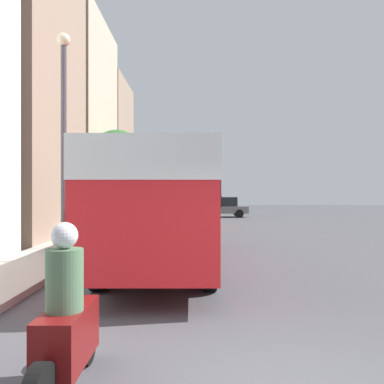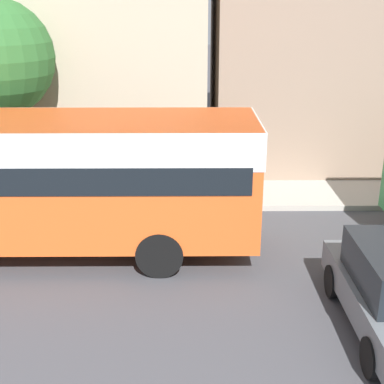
{
  "view_description": "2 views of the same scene",
  "coord_description": "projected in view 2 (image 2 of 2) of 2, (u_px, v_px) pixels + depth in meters",
  "views": [
    {
      "loc": [
        -0.83,
        -4.32,
        2.02
      ],
      "look_at": [
        -0.86,
        25.63,
        1.99
      ],
      "focal_mm": 40.0,
      "sensor_mm": 36.0,
      "label": 1
    },
    {
      "loc": [
        9.66,
        25.78,
        5.54
      ],
      "look_at": [
        -1.99,
        25.88,
        1.3
      ],
      "focal_mm": 50.0,
      "sensor_mm": 36.0,
      "label": 2
    }
  ],
  "objects": [
    {
      "name": "bus_following",
      "position": [
        5.0,
        168.0,
        11.72
      ],
      "size": [
        2.64,
        11.08,
        3.11
      ],
      "color": "#EA5B23",
      "rests_on": "ground_plane"
    }
  ]
}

